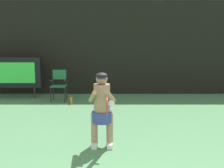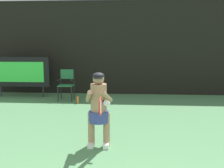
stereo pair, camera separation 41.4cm
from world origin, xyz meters
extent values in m
cube|color=black|center=(0.00, 8.50, 1.80)|extent=(18.00, 0.12, 3.60)
cylinder|color=#38383D|center=(0.00, 8.50, 3.63)|extent=(18.00, 0.05, 0.05)
cube|color=black|center=(-3.91, 7.63, 0.95)|extent=(2.20, 0.20, 1.10)
cube|color=#37D646|center=(-3.91, 7.53, 0.95)|extent=(1.80, 0.01, 0.75)
cylinder|color=#2D2D33|center=(-4.74, 7.63, 0.20)|extent=(0.05, 0.05, 0.40)
cylinder|color=#2D2D33|center=(-3.09, 7.63, 0.20)|extent=(0.05, 0.05, 0.40)
cylinder|color=black|center=(-2.32, 6.92, 0.26)|extent=(0.04, 0.04, 0.52)
cylinder|color=black|center=(-1.84, 6.92, 0.26)|extent=(0.04, 0.04, 0.52)
cylinder|color=black|center=(-2.32, 7.32, 0.26)|extent=(0.04, 0.04, 0.52)
cylinder|color=black|center=(-1.84, 7.32, 0.26)|extent=(0.04, 0.04, 0.52)
cube|color=#24663D|center=(-2.08, 7.12, 0.54)|extent=(0.52, 0.44, 0.03)
cylinder|color=black|center=(-2.32, 7.32, 0.80)|extent=(0.04, 0.04, 0.56)
cylinder|color=black|center=(-1.84, 7.32, 0.80)|extent=(0.04, 0.04, 0.56)
cube|color=#24663D|center=(-2.08, 7.32, 0.91)|extent=(0.48, 0.02, 0.34)
cylinder|color=black|center=(-2.32, 7.12, 0.74)|extent=(0.04, 0.44, 0.04)
cylinder|color=black|center=(-1.84, 7.12, 0.74)|extent=(0.04, 0.44, 0.04)
cylinder|color=orange|center=(-1.58, 6.67, 0.12)|extent=(0.07, 0.07, 0.24)
cylinder|color=black|center=(-1.58, 6.67, 0.25)|extent=(0.03, 0.03, 0.03)
cube|color=white|center=(-0.58, 3.06, 0.04)|extent=(0.11, 0.26, 0.09)
cube|color=white|center=(-0.28, 3.06, 0.04)|extent=(0.11, 0.26, 0.09)
cylinder|color=#A37A5B|center=(-0.58, 3.11, 0.34)|extent=(0.13, 0.13, 0.68)
cylinder|color=#A37A5B|center=(-0.28, 3.11, 0.34)|extent=(0.13, 0.13, 0.68)
cylinder|color=#353F86|center=(-0.43, 3.11, 0.60)|extent=(0.39, 0.39, 0.22)
cylinder|color=#A37A5B|center=(-0.43, 3.11, 0.96)|extent=(0.31, 0.31, 0.56)
sphere|color=#A37A5B|center=(-0.43, 3.11, 1.34)|extent=(0.22, 0.22, 0.22)
ellipsoid|color=black|center=(-0.43, 3.11, 1.40)|extent=(0.22, 0.22, 0.12)
cube|color=black|center=(-0.43, 3.01, 1.36)|extent=(0.17, 0.12, 0.02)
cylinder|color=#A37A5B|center=(-0.59, 2.94, 1.03)|extent=(0.21, 0.51, 0.31)
cylinder|color=#A37A5B|center=(-0.26, 2.94, 1.03)|extent=(0.21, 0.51, 0.31)
cylinder|color=white|center=(-0.24, 2.82, 0.93)|extent=(0.13, 0.12, 0.12)
cylinder|color=black|center=(-0.31, 2.75, 0.97)|extent=(0.03, 0.28, 0.03)
torus|color=red|center=(-0.31, 2.45, 0.97)|extent=(0.02, 0.31, 0.31)
ellipsoid|color=silver|center=(-0.31, 2.45, 0.97)|extent=(0.01, 0.26, 0.26)
camera|label=1|loc=(-0.23, -1.73, 2.01)|focal=41.52mm
camera|label=2|loc=(0.18, -1.71, 2.01)|focal=41.52mm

